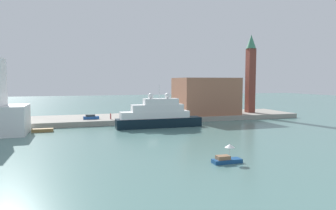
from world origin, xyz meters
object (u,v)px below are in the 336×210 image
small_motorboat (227,158)px  parked_car (91,117)px  large_yacht (158,116)px  person_figure (111,116)px  bell_tower (251,70)px  harbor_building (205,96)px  mooring_bollard (153,117)px  work_barge (43,130)px

small_motorboat → parked_car: (-17.57, 49.10, 1.22)m
large_yacht → person_figure: 15.15m
large_yacht → bell_tower: bearing=21.1°
harbor_building → bell_tower: (16.92, -0.57, 8.72)m
mooring_bollard → bell_tower: bearing=10.2°
large_yacht → mooring_bollard: (0.53, 7.88, -1.34)m
parked_car → mooring_bollard: 17.95m
person_figure → small_motorboat: bearing=-75.7°
parked_car → small_motorboat: bearing=-70.3°
small_motorboat → bell_tower: bearing=54.4°
work_barge → harbor_building: bearing=15.7°
small_motorboat → mooring_bollard: 45.38m
large_yacht → person_figure: (-11.55, 9.78, -0.82)m
large_yacht → harbor_building: bearing=36.0°
person_figure → mooring_bollard: size_ratio=2.78×
harbor_building → mooring_bollard: 22.29m
harbor_building → work_barge: bearing=-164.3°
work_barge → parked_car: 16.13m
work_barge → small_motorboat: bearing=-52.4°
bell_tower → mooring_bollard: size_ratio=41.62×
person_figure → parked_car: bearing=161.5°
large_yacht → small_motorboat: (0.54, -37.49, -2.31)m
small_motorboat → parked_car: size_ratio=1.02×
work_barge → harbor_building: 52.38m
parked_car → harbor_building: bearing=5.3°
work_barge → bell_tower: size_ratio=0.18×
bell_tower → small_motorboat: bearing=-125.6°
work_barge → parked_car: (12.12, 10.52, 1.61)m
person_figure → bell_tower: bearing=5.5°
small_motorboat → work_barge: 48.68m
work_barge → bell_tower: 70.03m
work_barge → mooring_bollard: (29.68, 6.79, 1.37)m
parked_car → person_figure: (5.48, -1.84, 0.28)m
work_barge → mooring_bollard: bearing=12.9°
bell_tower → parked_car: 56.65m
work_barge → mooring_bollard: mooring_bollard is taller
work_barge → bell_tower: bearing=11.4°
mooring_bollard → small_motorboat: bearing=-90.0°
work_barge → mooring_bollard: size_ratio=7.60×
person_figure → harbor_building: bearing=9.4°
large_yacht → parked_car: 20.64m
bell_tower → person_figure: size_ratio=14.99×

